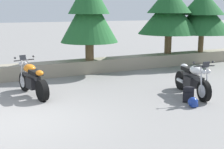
{
  "coord_description": "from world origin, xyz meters",
  "views": [
    {
      "loc": [
        -1.0,
        -7.2,
        2.61
      ],
      "look_at": [
        3.06,
        1.2,
        0.65
      ],
      "focal_mm": 49.55,
      "sensor_mm": 36.0,
      "label": 1
    }
  ],
  "objects": [
    {
      "name": "pine_tree_mid_left",
      "position": [
        7.85,
        4.94,
        2.56
      ],
      "size": [
        2.9,
        2.9,
        3.18
      ],
      "color": "brown",
      "rests_on": "stone_wall"
    },
    {
      "name": "motorcycle_white_centre",
      "position": [
        5.29,
        0.08,
        0.49
      ],
      "size": [
        0.77,
        2.05,
        1.18
      ],
      "color": "black",
      "rests_on": "ground"
    },
    {
      "name": "rider_backpack",
      "position": [
        4.69,
        -0.46,
        0.24
      ],
      "size": [
        0.35,
        0.35,
        0.47
      ],
      "color": "black",
      "rests_on": "ground"
    },
    {
      "name": "pine_tree_far_left",
      "position": [
        3.69,
        4.65,
        2.65
      ],
      "size": [
        2.35,
        2.35,
        3.94
      ],
      "color": "brown",
      "rests_on": "stone_wall"
    },
    {
      "name": "pine_tree_mid_right",
      "position": [
        9.54,
        4.56,
        2.46
      ],
      "size": [
        2.91,
        2.91,
        3.0
      ],
      "color": "brown",
      "rests_on": "stone_wall"
    },
    {
      "name": "motorcycle_orange_near_left",
      "position": [
        0.82,
        2.23,
        0.49
      ],
      "size": [
        0.77,
        2.06,
        1.18
      ],
      "color": "black",
      "rests_on": "ground"
    },
    {
      "name": "ground_plane",
      "position": [
        0.0,
        0.0,
        0.0
      ],
      "size": [
        120.0,
        120.0,
        0.0
      ],
      "primitive_type": "plane",
      "color": "gray"
    },
    {
      "name": "rider_helmet",
      "position": [
        4.51,
        -0.89,
        0.14
      ],
      "size": [
        0.28,
        0.28,
        0.28
      ],
      "color": "navy",
      "rests_on": "ground"
    }
  ]
}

